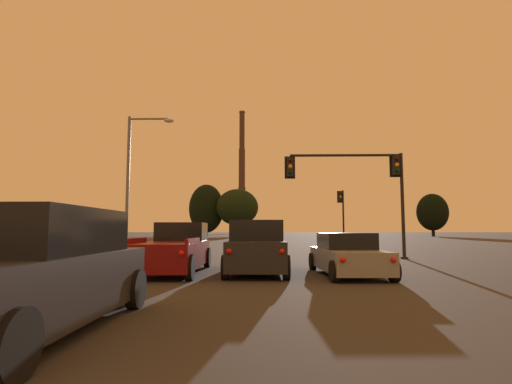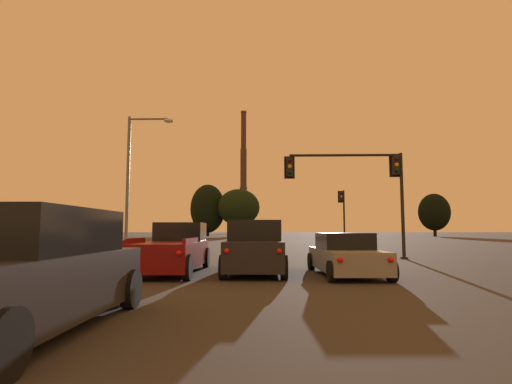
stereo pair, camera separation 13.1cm
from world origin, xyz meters
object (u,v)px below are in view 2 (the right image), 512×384
sedan_right_lane_front (345,255)px  traffic_light_far_right (343,209)px  smokestack (243,185)px  pickup_truck_left_lane_front (173,250)px  suv_left_lane_second (28,272)px  suv_center_lane_front (255,248)px  traffic_light_overhead_right (361,177)px  street_lamp (135,170)px

sedan_right_lane_front → traffic_light_far_right: size_ratio=0.84×
traffic_light_far_right → smokestack: (-18.47, 136.25, 18.11)m
traffic_light_far_right → smokestack: 138.68m
sedan_right_lane_front → pickup_truck_left_lane_front: pickup_truck_left_lane_front is taller
suv_left_lane_second → smokestack: (-6.90, 172.37, 20.96)m
sedan_right_lane_front → suv_center_lane_front: bearing=167.4°
traffic_light_overhead_right → pickup_truck_left_lane_front: bearing=-140.7°
pickup_truck_left_lane_front → sedan_right_lane_front: bearing=-8.8°
suv_left_lane_second → suv_center_lane_front: size_ratio=1.00×
sedan_right_lane_front → street_lamp: 15.81m
suv_left_lane_second → traffic_light_far_right: bearing=71.8°
suv_left_lane_second → sedan_right_lane_front: size_ratio=1.03×
sedan_right_lane_front → suv_left_lane_second: bearing=-131.2°
suv_left_lane_second → suv_center_lane_front: same height
traffic_light_overhead_right → street_lamp: (-13.35, 2.67, 0.85)m
suv_center_lane_front → traffic_light_far_right: bearing=73.1°
traffic_light_overhead_right → smokestack: size_ratio=0.12×
suv_left_lane_second → sedan_right_lane_front: (6.27, 7.88, -0.23)m
suv_left_lane_second → smokestack: smokestack is taller
street_lamp → suv_center_lane_front: bearing=-52.0°
pickup_truck_left_lane_front → street_lamp: street_lamp is taller
pickup_truck_left_lane_front → suv_center_lane_front: size_ratio=1.13×
suv_center_lane_front → street_lamp: bearing=128.0°
suv_left_lane_second → sedan_right_lane_front: suv_left_lane_second is taller
suv_left_lane_second → street_lamp: bearing=103.6°
suv_center_lane_front → street_lamp: street_lamp is taller
sedan_right_lane_front → traffic_light_far_right: traffic_light_far_right is taller
sedan_right_lane_front → traffic_light_overhead_right: bearing=69.8°
suv_center_lane_front → smokestack: 165.59m
suv_left_lane_second → smokestack: 173.78m
traffic_light_far_right → suv_left_lane_second: bearing=-107.8°
street_lamp → smokestack: (-2.28, 153.99, 16.59)m
pickup_truck_left_lane_front → traffic_light_overhead_right: (8.59, 7.02, 3.61)m
smokestack → suv_center_lane_front: bearing=-86.5°
sedan_right_lane_front → suv_center_lane_front: size_ratio=0.97×
sedan_right_lane_front → smokestack: (-13.17, 164.49, 21.19)m
sedan_right_lane_front → pickup_truck_left_lane_front: size_ratio=0.86×
street_lamp → traffic_light_overhead_right: bearing=-11.3°
suv_center_lane_front → traffic_light_overhead_right: bearing=52.6°
pickup_truck_left_lane_front → street_lamp: size_ratio=0.64×
suv_center_lane_front → suv_left_lane_second: bearing=-110.7°
suv_left_lane_second → suv_center_lane_front: 9.00m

